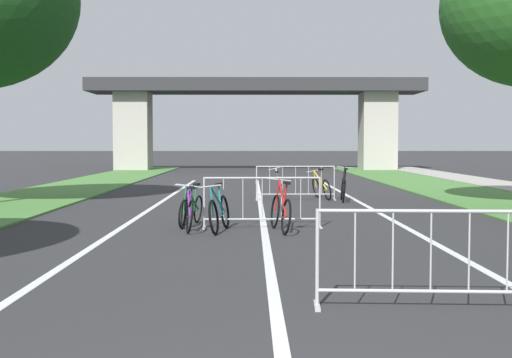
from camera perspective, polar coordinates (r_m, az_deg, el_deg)
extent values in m
cube|color=#477A38|center=(24.32, -16.66, -1.15)|extent=(3.48, 49.77, 0.05)
cube|color=#477A38|center=(24.46, 17.07, -1.13)|extent=(3.48, 49.77, 0.05)
cube|color=silver|center=(17.40, 0.47, -2.71)|extent=(0.14, 28.79, 0.01)
cube|color=silver|center=(17.69, 10.03, -2.66)|extent=(0.14, 28.79, 0.01)
cube|color=silver|center=(17.60, -9.14, -2.68)|extent=(0.14, 28.79, 0.01)
cube|color=#2D2D30|center=(44.20, -0.04, 7.80)|extent=(21.40, 3.82, 0.82)
cube|color=#ADA89E|center=(44.72, -10.26, 3.95)|extent=(2.17, 2.40, 5.00)
cube|color=#ADA89E|center=(44.80, 10.17, 3.95)|extent=(2.17, 2.40, 5.00)
cylinder|color=#ADADB2|center=(7.26, 5.17, -6.63)|extent=(0.04, 0.04, 1.05)
cube|color=#ADADB2|center=(7.37, 5.15, -10.55)|extent=(0.08, 0.44, 0.03)
cylinder|color=#ADADB2|center=(7.35, 14.53, -2.63)|extent=(2.38, 0.17, 0.04)
cylinder|color=#ADADB2|center=(7.48, 14.44, -9.13)|extent=(2.38, 0.17, 0.04)
cylinder|color=#ADADB2|center=(7.28, 8.32, -5.92)|extent=(0.02, 0.02, 0.87)
cylinder|color=#ADADB2|center=(7.33, 11.43, -5.88)|extent=(0.02, 0.02, 0.87)
cylinder|color=#ADADB2|center=(7.40, 14.48, -5.83)|extent=(0.02, 0.02, 0.87)
cylinder|color=#ADADB2|center=(7.49, 17.47, -5.77)|extent=(0.02, 0.02, 0.87)
cylinder|color=#ADADB2|center=(7.60, 20.38, -5.69)|extent=(0.02, 0.02, 0.87)
cylinder|color=#ADADB2|center=(13.93, -4.38, -1.99)|extent=(0.04, 0.04, 1.05)
cube|color=#ADADB2|center=(13.99, -4.37, -4.08)|extent=(0.08, 0.44, 0.03)
cylinder|color=#ADADB2|center=(14.05, 5.38, -1.96)|extent=(0.04, 0.04, 1.05)
cube|color=#ADADB2|center=(14.11, 5.37, -4.02)|extent=(0.08, 0.44, 0.03)
cylinder|color=#ADADB2|center=(13.91, 0.52, 0.09)|extent=(2.38, 0.12, 0.04)
cylinder|color=#ADADB2|center=(13.98, 0.52, -3.39)|extent=(2.38, 0.12, 0.04)
cylinder|color=#ADADB2|center=(13.92, -2.74, -1.62)|extent=(0.02, 0.02, 0.87)
cylinder|color=#ADADB2|center=(13.92, -1.11, -1.62)|extent=(0.02, 0.02, 0.87)
cylinder|color=#ADADB2|center=(13.94, 0.52, -1.61)|extent=(0.02, 0.02, 0.87)
cylinder|color=#ADADB2|center=(13.96, 2.15, -1.61)|extent=(0.02, 0.02, 0.87)
cylinder|color=#ADADB2|center=(14.00, 3.77, -1.60)|extent=(0.02, 0.02, 0.87)
cylinder|color=#ADADB2|center=(20.73, 0.06, -0.34)|extent=(0.04, 0.04, 1.05)
cube|color=#ADADB2|center=(20.76, 0.06, -1.75)|extent=(0.07, 0.44, 0.03)
cylinder|color=#ADADB2|center=(20.92, 6.59, -0.33)|extent=(0.04, 0.04, 1.05)
cube|color=#ADADB2|center=(20.96, 6.58, -1.72)|extent=(0.07, 0.44, 0.03)
cylinder|color=#ADADB2|center=(20.77, 3.34, 1.06)|extent=(2.38, 0.08, 0.04)
cylinder|color=#ADADB2|center=(20.81, 3.34, -1.28)|extent=(2.38, 0.08, 0.04)
cylinder|color=#ADADB2|center=(20.73, 1.15, -0.09)|extent=(0.02, 0.02, 0.87)
cylinder|color=#ADADB2|center=(20.76, 2.25, -0.09)|extent=(0.02, 0.02, 0.87)
cylinder|color=#ADADB2|center=(20.78, 3.34, -0.09)|extent=(0.02, 0.02, 0.87)
cylinder|color=#ADADB2|center=(20.82, 4.43, -0.09)|extent=(0.02, 0.02, 0.87)
cylinder|color=#ADADB2|center=(20.87, 5.51, -0.08)|extent=(0.02, 0.02, 0.87)
torus|color=black|center=(19.99, 7.40, -1.00)|extent=(0.17, 0.70, 0.70)
torus|color=black|center=(21.02, 7.26, -0.80)|extent=(0.17, 0.70, 0.70)
cylinder|color=black|center=(20.46, 7.43, 0.01)|extent=(0.19, 1.00, 0.69)
cylinder|color=black|center=(20.27, 7.45, -0.11)|extent=(0.11, 0.13, 0.70)
cylinder|color=black|center=(20.16, 7.37, -1.04)|extent=(0.05, 0.33, 0.08)
cylinder|color=black|center=(20.98, 7.36, 0.08)|extent=(0.11, 0.10, 0.66)
cube|color=black|center=(20.22, 7.56, 0.86)|extent=(0.12, 0.25, 0.06)
cylinder|color=#99999E|center=(20.94, 7.46, 0.97)|extent=(0.49, 0.07, 0.08)
torus|color=black|center=(12.88, 2.55, -3.20)|extent=(0.23, 0.70, 0.69)
torus|color=black|center=(13.90, 1.62, -2.74)|extent=(0.23, 0.70, 0.69)
cylinder|color=red|center=(13.34, 2.24, -1.58)|extent=(0.14, 1.02, 0.69)
cylinder|color=red|center=(13.15, 2.41, -1.81)|extent=(0.14, 0.11, 0.69)
cylinder|color=red|center=(13.04, 2.38, -3.24)|extent=(0.09, 0.34, 0.08)
cylinder|color=red|center=(13.85, 1.79, -1.41)|extent=(0.12, 0.08, 0.66)
cube|color=black|center=(13.10, 2.61, -0.33)|extent=(0.14, 0.25, 0.06)
cylinder|color=#99999E|center=(13.81, 1.96, -0.06)|extent=(0.49, 0.11, 0.08)
torus|color=black|center=(13.91, -2.64, -2.76)|extent=(0.24, 0.69, 0.68)
torus|color=black|center=(12.88, -3.58, -3.23)|extent=(0.24, 0.69, 0.68)
cylinder|color=#197A7F|center=(13.40, -3.23, -1.73)|extent=(0.28, 1.01, 0.62)
cylinder|color=#197A7F|center=(13.60, -3.04, -1.78)|extent=(0.12, 0.14, 0.64)
cylinder|color=#197A7F|center=(13.75, -2.77, -2.94)|extent=(0.08, 0.34, 0.08)
cylinder|color=#197A7F|center=(12.89, -3.72, -1.92)|extent=(0.11, 0.11, 0.59)
cube|color=black|center=(13.62, -3.18, -0.44)|extent=(0.14, 0.25, 0.06)
cylinder|color=#99999E|center=(12.90, -3.86, -0.62)|extent=(0.43, 0.10, 0.08)
torus|color=black|center=(13.15, -5.58, -3.16)|extent=(0.27, 0.67, 0.66)
torus|color=black|center=(14.15, -6.07, -2.72)|extent=(0.27, 0.67, 0.66)
cylinder|color=#662884|center=(13.60, -5.67, -1.81)|extent=(0.17, 0.99, 0.57)
cylinder|color=#662884|center=(13.41, -5.59, -1.97)|extent=(0.14, 0.10, 0.60)
cylinder|color=#662884|center=(13.31, -5.68, -3.19)|extent=(0.10, 0.33, 0.08)
cylinder|color=#662884|center=(14.11, -5.92, -1.64)|extent=(0.13, 0.07, 0.54)
cube|color=black|center=(13.36, -5.40, -0.72)|extent=(0.15, 0.26, 0.06)
cylinder|color=#99999E|center=(14.07, -5.76, -0.56)|extent=(0.48, 0.13, 0.10)
torus|color=black|center=(14.90, -4.89, -2.53)|extent=(0.21, 0.61, 0.61)
torus|color=black|center=(13.86, -6.12, -2.96)|extent=(0.21, 0.61, 0.61)
cylinder|color=#1E7238|center=(14.37, -5.37, -1.59)|extent=(0.20, 1.05, 0.61)
cylinder|color=#1E7238|center=(14.57, -5.14, -1.64)|extent=(0.11, 0.12, 0.61)
cylinder|color=#1E7238|center=(14.73, -5.08, -2.68)|extent=(0.10, 0.35, 0.07)
cylinder|color=#1E7238|center=(13.85, -6.00, -1.77)|extent=(0.10, 0.08, 0.58)
cube|color=black|center=(14.58, -5.01, -0.44)|extent=(0.15, 0.26, 0.06)
cylinder|color=#99999E|center=(13.85, -5.88, -0.57)|extent=(0.48, 0.12, 0.07)
torus|color=black|center=(20.76, 5.98, -0.90)|extent=(0.30, 0.67, 0.65)
torus|color=black|center=(21.74, 5.08, -0.72)|extent=(0.30, 0.67, 0.65)
cylinder|color=gold|center=(21.20, 5.42, -0.09)|extent=(0.36, 0.97, 0.57)
cylinder|color=gold|center=(21.01, 5.59, -0.08)|extent=(0.15, 0.15, 0.67)
cylinder|color=gold|center=(20.92, 5.84, -0.93)|extent=(0.09, 0.34, 0.08)
cylinder|color=gold|center=(21.69, 4.98, -0.02)|extent=(0.13, 0.12, 0.54)
cube|color=black|center=(20.94, 5.46, 0.82)|extent=(0.16, 0.26, 0.07)
cylinder|color=#99999E|center=(21.64, 4.88, 0.69)|extent=(0.49, 0.14, 0.12)
torus|color=black|center=(20.66, 2.10, -0.84)|extent=(0.20, 0.70, 0.69)
torus|color=black|center=(21.70, 2.02, -0.65)|extent=(0.20, 0.70, 0.69)
cylinder|color=#B7B7BC|center=(21.14, 1.88, 0.05)|extent=(0.16, 1.01, 0.63)
cylinder|color=#B7B7BC|center=(20.94, 1.94, -0.16)|extent=(0.17, 0.12, 0.57)
cylinder|color=#B7B7BC|center=(20.83, 2.10, -0.88)|extent=(0.04, 0.34, 0.08)
cylinder|color=#B7B7BC|center=(21.65, 1.85, 0.13)|extent=(0.17, 0.09, 0.60)
cube|color=black|center=(20.89, 1.77, 0.61)|extent=(0.11, 0.24, 0.07)
cylinder|color=#99999E|center=(21.61, 1.68, 0.91)|extent=(0.48, 0.03, 0.13)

